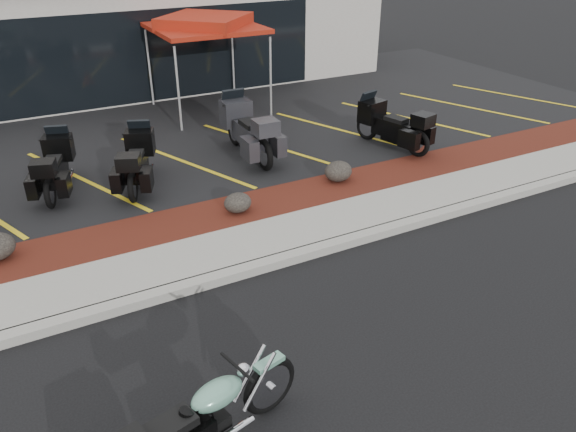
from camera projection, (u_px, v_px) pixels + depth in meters
ground at (302, 294)px, 8.57m from camera, size 90.00×90.00×0.00m
curb at (275, 262)px, 9.23m from camera, size 24.00×0.25×0.15m
sidewalk at (257, 243)px, 9.78m from camera, size 24.00×1.20×0.15m
mulch_bed at (230, 214)px, 10.71m from camera, size 24.00×1.20×0.16m
upper_lot at (151, 131)px, 14.92m from camera, size 26.00×9.60×0.15m
dealership_building at (93, 21)px, 18.90m from camera, size 18.00×8.16×4.00m
boulder_mid at (238, 203)px, 10.54m from camera, size 0.53×0.44×0.38m
boulder_right at (338, 171)px, 11.78m from camera, size 0.61×0.50×0.43m
hero_cruiser at (269, 379)px, 6.33m from camera, size 2.82×1.32×0.96m
touring_black_front at (61, 152)px, 11.80m from camera, size 1.35×2.15×1.17m
touring_black_mid at (142, 146)px, 12.05m from camera, size 1.51×2.18×1.19m
touring_grey at (234, 118)px, 13.45m from camera, size 0.97×2.41×1.39m
touring_black_rear at (368, 116)px, 13.84m from camera, size 1.31×2.25×1.23m
traffic_cone at (138, 134)px, 13.80m from camera, size 0.43×0.43×0.47m
popup_canopy at (205, 25)px, 15.19m from camera, size 2.91×2.91×2.62m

